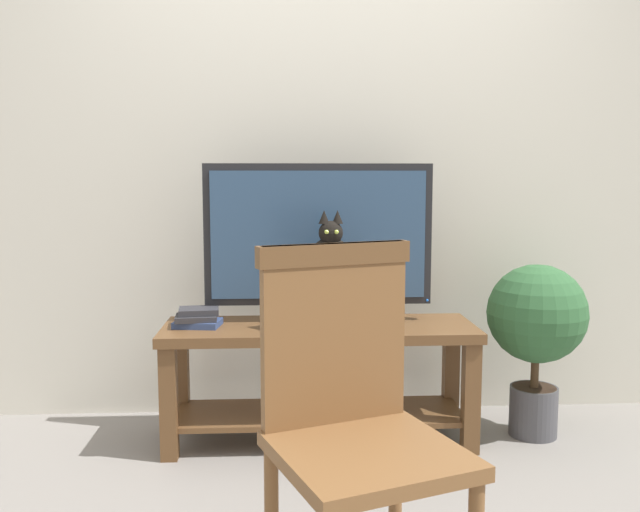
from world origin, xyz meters
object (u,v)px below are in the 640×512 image
object	(u,v)px
tv_stand	(319,361)
cat	(330,274)
potted_plant	(537,325)
tv	(318,238)
book_stack	(198,318)
media_box	(330,320)
wooden_chair	(352,405)

from	to	relation	value
tv_stand	cat	world-z (taller)	cat
tv_stand	cat	size ratio (longest dim) A/B	3.17
potted_plant	tv	bearing A→B (deg)	175.26
tv	book_stack	world-z (taller)	tv
potted_plant	media_box	bearing A→B (deg)	-175.10
media_box	potted_plant	distance (m)	0.95
cat	potted_plant	world-z (taller)	cat
tv	book_stack	distance (m)	0.64
tv	cat	world-z (taller)	tv
wooden_chair	media_box	bearing A→B (deg)	89.16
tv_stand	wooden_chair	world-z (taller)	wooden_chair
potted_plant	tv_stand	bearing A→B (deg)	-179.69
tv	book_stack	size ratio (longest dim) A/B	4.80
wooden_chair	potted_plant	world-z (taller)	wooden_chair
cat	wooden_chair	distance (m)	1.11
wooden_chair	book_stack	size ratio (longest dim) A/B	4.70
book_stack	tv_stand	bearing A→B (deg)	-0.35
tv_stand	book_stack	bearing A→B (deg)	179.65
media_box	cat	size ratio (longest dim) A/B	0.96
tv_stand	potted_plant	xyz separation A→B (m)	(0.98, 0.01, 0.15)
tv_stand	media_box	world-z (taller)	media_box
wooden_chair	book_stack	xyz separation A→B (m)	(-0.56, 1.18, -0.00)
book_stack	potted_plant	distance (m)	1.52
cat	book_stack	distance (m)	0.62
media_box	potted_plant	bearing A→B (deg)	4.90
tv_stand	cat	distance (m)	0.42
wooden_chair	cat	bearing A→B (deg)	89.09
wooden_chair	potted_plant	bearing A→B (deg)	51.01
tv_stand	wooden_chair	distance (m)	1.20
book_stack	potted_plant	size ratio (longest dim) A/B	0.27
wooden_chair	book_stack	world-z (taller)	wooden_chair
wooden_chair	tv	bearing A→B (deg)	91.12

